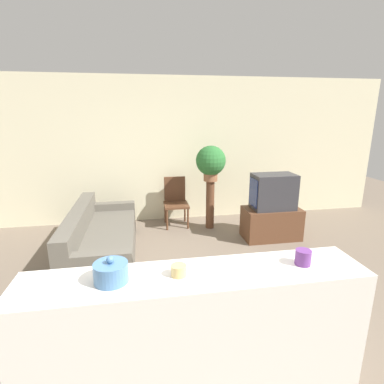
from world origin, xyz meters
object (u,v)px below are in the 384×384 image
object	(u,v)px
television	(273,192)
wooden_chair	(176,200)
potted_plant	(211,162)
decorative_bowl	(111,272)
couch	(101,242)

from	to	relation	value
television	wooden_chair	bearing A→B (deg)	148.48
potted_plant	decorative_bowl	xyz separation A→B (m)	(-1.41, -3.33, -0.12)
wooden_chair	decorative_bowl	size ratio (longest dim) A/B	4.21
potted_plant	couch	bearing A→B (deg)	-152.43
couch	wooden_chair	distance (m)	1.74
television	couch	bearing A→B (deg)	-173.44
couch	wooden_chair	size ratio (longest dim) A/B	2.32
wooden_chair	potted_plant	xyz separation A→B (m)	(0.59, -0.28, 0.74)
potted_plant	television	bearing A→B (deg)	-35.22
decorative_bowl	wooden_chair	bearing A→B (deg)	77.26
couch	decorative_bowl	size ratio (longest dim) A/B	9.78
wooden_chair	potted_plant	distance (m)	0.99
couch	wooden_chair	xyz separation A→B (m)	(1.22, 1.23, 0.21)
wooden_chair	potted_plant	world-z (taller)	potted_plant
wooden_chair	decorative_bowl	xyz separation A→B (m)	(-0.82, -3.61, 0.63)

